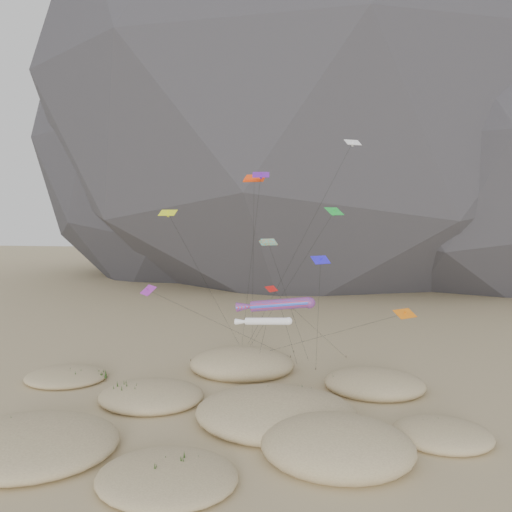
{
  "coord_description": "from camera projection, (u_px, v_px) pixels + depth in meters",
  "views": [
    {
      "loc": [
        8.73,
        -45.84,
        20.65
      ],
      "look_at": [
        0.66,
        12.0,
        15.68
      ],
      "focal_mm": 35.0,
      "sensor_mm": 36.0,
      "label": 1
    }
  ],
  "objects": [
    {
      "name": "multi_parafoil",
      "position": [
        269.0,
        244.0,
        60.99
      ],
      "size": [
        5.9,
        9.69,
        17.6
      ],
      "color": "orange",
      "rests_on": "ground"
    },
    {
      "name": "orange_parafoil",
      "position": [
        254.0,
        180.0,
        63.21
      ],
      "size": [
        2.87,
        8.22,
        25.63
      ],
      "color": "#E93B0C",
      "rests_on": "ground"
    },
    {
      "name": "white_tube_kite",
      "position": [
        264.0,
        321.0,
        54.42
      ],
      "size": [
        6.51,
        14.47,
        9.57
      ],
      "color": "white",
      "rests_on": "ground"
    },
    {
      "name": "rock_headland",
      "position": [
        320.0,
        49.0,
        158.3
      ],
      "size": [
        226.37,
        148.64,
        177.5
      ],
      "color": "black",
      "rests_on": "ground"
    },
    {
      "name": "rainbow_tube_kite",
      "position": [
        277.0,
        305.0,
        55.5
      ],
      "size": [
        8.91,
        13.41,
        11.53
      ],
      "color": "red",
      "rests_on": "ground"
    },
    {
      "name": "dunes",
      "position": [
        234.0,
        408.0,
        51.25
      ],
      "size": [
        52.34,
        38.83,
        3.97
      ],
      "color": "#CCB789",
      "rests_on": "ground"
    },
    {
      "name": "dune_grass",
      "position": [
        235.0,
        402.0,
        52.4
      ],
      "size": [
        42.8,
        29.56,
        1.52
      ],
      "color": "black",
      "rests_on": "ground"
    },
    {
      "name": "kite_stakes",
      "position": [
        268.0,
        358.0,
        70.85
      ],
      "size": [
        21.76,
        7.95,
        0.3
      ],
      "color": "#3F2D1E",
      "rests_on": "ground"
    },
    {
      "name": "ground",
      "position": [
        232.0,
        428.0,
        48.2
      ],
      "size": [
        500.0,
        500.0,
        0.0
      ],
      "primitive_type": "plane",
      "color": "#CCB789",
      "rests_on": "ground"
    },
    {
      "name": "delta_kites",
      "position": [
        283.0,
        244.0,
        57.6
      ],
      "size": [
        30.48,
        19.58,
        29.45
      ],
      "color": "purple",
      "rests_on": "ground"
    }
  ]
}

